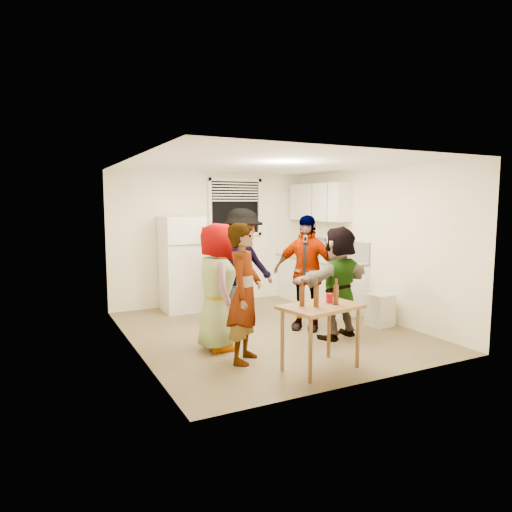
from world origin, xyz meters
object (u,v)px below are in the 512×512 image
kettle (319,259)px  wine_bottle (299,254)px  blue_cup (334,262)px  trash_bin (380,310)px  refrigerator (182,264)px  beer_bottle_table (302,306)px  serving_table (320,369)px  guest_orange (337,337)px  red_cup (329,303)px  guest_back_left (225,319)px  guest_grey (218,348)px  guest_black (305,329)px  guest_back_right (242,322)px  guest_stripe (245,361)px  beer_bottle_counter (326,261)px

kettle → wine_bottle: 0.88m
blue_cup → trash_bin: 1.31m
refrigerator → beer_bottle_table: bearing=-85.0°
serving_table → guest_orange: bearing=44.6°
red_cup → guest_back_left: bearing=96.0°
serving_table → guest_grey: bearing=122.2°
serving_table → guest_black: serving_table is taller
guest_grey → guest_back_right: bearing=-28.9°
guest_stripe → guest_back_right: 1.85m
blue_cup → guest_grey: (-2.64, -1.03, -0.90)m
beer_bottle_counter → serving_table: 3.19m
beer_bottle_table → red_cup: size_ratio=2.15×
guest_stripe → beer_bottle_counter: bearing=-12.5°
guest_black → guest_orange: bearing=-24.8°
kettle → guest_stripe: kettle is taller
kettle → beer_bottle_table: kettle is taller
wine_bottle → blue_cup: (-0.12, -1.34, -0.00)m
beer_bottle_table → guest_back_right: 2.42m
blue_cup → red_cup: (-1.69, -2.22, -0.13)m
serving_table → guest_stripe: size_ratio=0.53×
guest_black → kettle: bearing=97.2°
blue_cup → red_cup: 2.79m
beer_bottle_table → refrigerator: bearing=95.0°
kettle → trash_bin: (0.06, -1.60, -0.65)m
beer_bottle_counter → trash_bin: beer_bottle_counter is taller
refrigerator → blue_cup: size_ratio=14.71×
wine_bottle → blue_cup: bearing=-95.1°
trash_bin → beer_bottle_table: 2.46m
kettle → beer_bottle_counter: (-0.05, -0.30, -0.00)m
guest_black → trash_bin: bearing=30.2°
guest_black → guest_stripe: bearing=-99.8°
refrigerator → trash_bin: refrigerator is taller
trash_bin → red_cup: red_cup is taller
guest_grey → blue_cup: bearing=-59.2°
refrigerator → guest_black: refrigerator is taller
refrigerator → guest_back_right: 1.61m
blue_cup → guest_back_right: (-1.77, 0.07, -0.90)m
beer_bottle_table → guest_back_left: 2.66m
serving_table → guest_stripe: bearing=135.9°
blue_cup → guest_black: (-1.06, -0.74, -0.90)m
beer_bottle_counter → trash_bin: bearing=-85.3°
wine_bottle → guest_back_left: (-2.08, -1.01, -0.90)m
refrigerator → guest_back_right: bearing=-63.7°
beer_bottle_counter → blue_cup: size_ratio=1.85×
beer_bottle_counter → guest_black: (-1.03, -0.92, -0.90)m
guest_back_left → guest_orange: guest_back_left is taller
kettle → beer_bottle_table: size_ratio=0.96×
red_cup → guest_back_right: 2.41m
blue_cup → guest_orange: bearing=-123.8°
red_cup → guest_stripe: (-0.83, 0.59, -0.77)m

